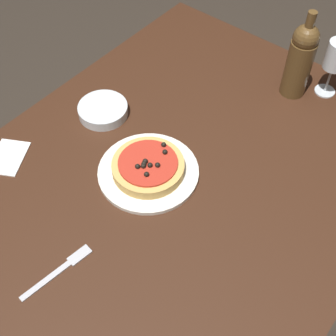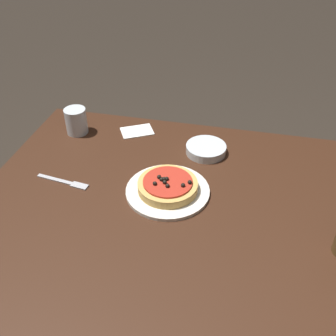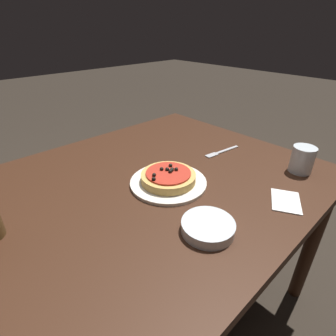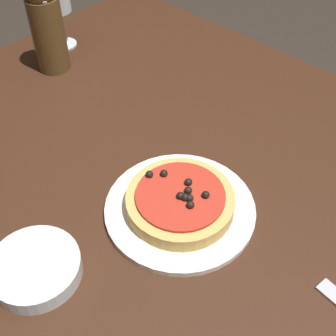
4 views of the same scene
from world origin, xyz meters
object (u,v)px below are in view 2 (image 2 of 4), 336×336
object	(u,v)px
fork	(66,182)
pizza	(168,185)
dinner_plate	(168,191)
side_bowl	(206,149)
water_cup	(76,121)
dining_table	(179,227)

from	to	relation	value
fork	pizza	bearing A→B (deg)	12.42
dinner_plate	pizza	xyz separation A→B (m)	(0.00, -0.00, 0.02)
pizza	side_bowl	world-z (taller)	pizza
dinner_plate	water_cup	bearing A→B (deg)	147.01
dining_table	water_cup	size ratio (longest dim) A/B	12.82
fork	dining_table	bearing A→B (deg)	2.35
side_bowl	pizza	bearing A→B (deg)	-109.10
pizza	side_bowl	size ratio (longest dim) A/B	1.31
dinner_plate	water_cup	xyz separation A→B (m)	(-0.43, 0.28, 0.05)
dinner_plate	pizza	bearing A→B (deg)	-72.41
dining_table	fork	size ratio (longest dim) A/B	6.85
dining_table	pizza	bearing A→B (deg)	128.69
pizza	water_cup	bearing A→B (deg)	147.00
dinner_plate	fork	world-z (taller)	dinner_plate
dinner_plate	side_bowl	xyz separation A→B (m)	(0.09, 0.25, 0.01)
dining_table	dinner_plate	bearing A→B (deg)	128.65
dining_table	side_bowl	bearing A→B (deg)	83.75
pizza	dinner_plate	bearing A→B (deg)	107.59
water_cup	dinner_plate	bearing A→B (deg)	-32.99
dining_table	dinner_plate	xyz separation A→B (m)	(-0.05, 0.07, 0.09)
side_bowl	dinner_plate	bearing A→B (deg)	-109.12
dining_table	pizza	xyz separation A→B (m)	(-0.05, 0.07, 0.11)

